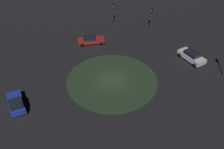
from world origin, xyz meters
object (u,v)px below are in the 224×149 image
at_px(car_red, 91,40).
at_px(car_white, 192,56).
at_px(traffic_light_northwest, 151,15).
at_px(traffic_light_west, 113,10).
at_px(car_blue, 16,103).

xyz_separation_m(car_red, car_white, (5.21, 16.16, 0.10)).
xyz_separation_m(traffic_light_northwest, traffic_light_west, (-2.54, -7.04, -0.12)).
xyz_separation_m(car_red, traffic_light_northwest, (-4.78, 10.87, 2.39)).
distance_m(car_red, traffic_light_west, 8.57).
bearing_deg(car_blue, car_red, -54.07).
distance_m(traffic_light_northwest, traffic_light_west, 7.48).
height_order(car_white, traffic_light_northwest, traffic_light_northwest).
bearing_deg(traffic_light_northwest, car_blue, -17.68).
distance_m(car_white, traffic_light_northwest, 11.54).
relative_size(car_red, car_white, 0.98).
relative_size(car_white, car_blue, 1.11).
relative_size(car_red, traffic_light_northwest, 1.07).
distance_m(car_red, car_blue, 17.59).
height_order(traffic_light_northwest, traffic_light_west, traffic_light_northwest).
bearing_deg(traffic_light_west, traffic_light_northwest, 70.92).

